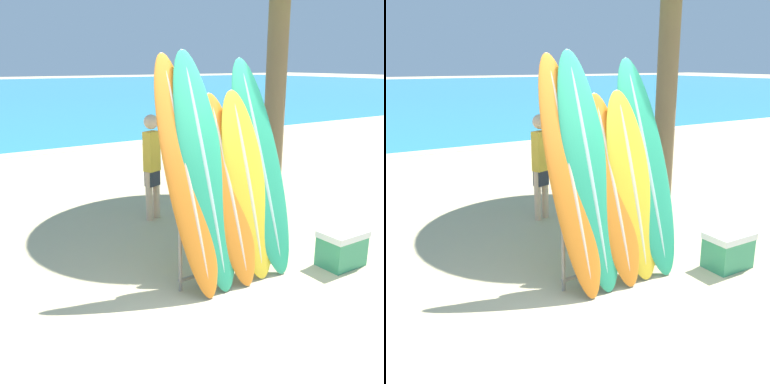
{
  "view_description": "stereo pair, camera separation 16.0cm",
  "coord_description": "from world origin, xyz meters",
  "views": [
    {
      "loc": [
        -2.69,
        -3.05,
        2.34
      ],
      "look_at": [
        0.21,
        1.42,
        0.8
      ],
      "focal_mm": 42.0,
      "sensor_mm": 36.0,
      "label": 1
    },
    {
      "loc": [
        -2.56,
        -3.14,
        2.34
      ],
      "look_at": [
        0.21,
        1.42,
        0.8
      ],
      "focal_mm": 42.0,
      "sensor_mm": 36.0,
      "label": 2
    }
  ],
  "objects": [
    {
      "name": "surfboard_slot_2",
      "position": [
        0.2,
        0.68,
        1.02
      ],
      "size": [
        0.5,
        0.86,
        2.03
      ],
      "color": "orange",
      "rests_on": "ground_plane"
    },
    {
      "name": "surfboard_slot_3",
      "position": [
        0.45,
        0.66,
        1.03
      ],
      "size": [
        0.55,
        0.74,
        2.06
      ],
      "color": "yellow",
      "rests_on": "ground_plane"
    },
    {
      "name": "surfboard_slot_0",
      "position": [
        -0.29,
        0.76,
        1.23
      ],
      "size": [
        0.48,
        1.02,
        2.45
      ],
      "color": "orange",
      "rests_on": "ground_plane"
    },
    {
      "name": "person_mid_beach",
      "position": [
        0.39,
        2.81,
        0.88
      ],
      "size": [
        0.27,
        0.22,
        1.61
      ],
      "rotation": [
        0.0,
        0.0,
        0.35
      ],
      "color": "beige",
      "rests_on": "ground_plane"
    },
    {
      "name": "ground_plane",
      "position": [
        0.0,
        0.0,
        0.0
      ],
      "size": [
        160.0,
        160.0,
        0.0
      ],
      "primitive_type": "plane",
      "color": "#CCB789"
    },
    {
      "name": "surfboard_rack",
      "position": [
        0.21,
        0.62,
        0.42
      ],
      "size": [
        1.37,
        0.04,
        0.78
      ],
      "color": "gray",
      "rests_on": "ground_plane"
    },
    {
      "name": "person_near_water",
      "position": [
        1.69,
        3.3,
        0.83
      ],
      "size": [
        0.2,
        0.25,
        1.51
      ],
      "rotation": [
        0.0,
        0.0,
        4.61
      ],
      "color": "tan",
      "rests_on": "ground_plane"
    },
    {
      "name": "cooler_box",
      "position": [
        1.49,
        0.12,
        0.22
      ],
      "size": [
        0.53,
        0.38,
        0.43
      ],
      "color": "#389366",
      "rests_on": "ground_plane"
    },
    {
      "name": "surfboard_slot_1",
      "position": [
        -0.07,
        0.75,
        1.24
      ],
      "size": [
        0.55,
        0.95,
        2.49
      ],
      "color": "#289E70",
      "rests_on": "ground_plane"
    },
    {
      "name": "surfboard_slot_4",
      "position": [
        0.72,
        0.75,
        1.2
      ],
      "size": [
        0.57,
        0.97,
        2.41
      ],
      "color": "#289E70",
      "rests_on": "ground_plane"
    }
  ]
}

